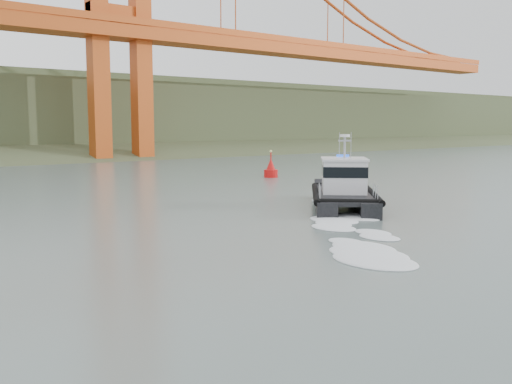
% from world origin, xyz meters
% --- Properties ---
extents(ground, '(400.00, 400.00, 0.00)m').
position_xyz_m(ground, '(0.00, 0.00, 0.00)').
color(ground, '#556561').
rests_on(ground, ground).
extents(patrol_boat, '(11.09, 11.45, 5.68)m').
position_xyz_m(patrol_boat, '(10.07, 10.64, 1.42)').
color(patrol_boat, black).
rests_on(patrol_boat, ground).
extents(nav_buoy, '(1.64, 1.64, 3.42)m').
position_xyz_m(nav_buoy, '(21.42, 33.08, 0.90)').
color(nav_buoy, red).
rests_on(nav_buoy, ground).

